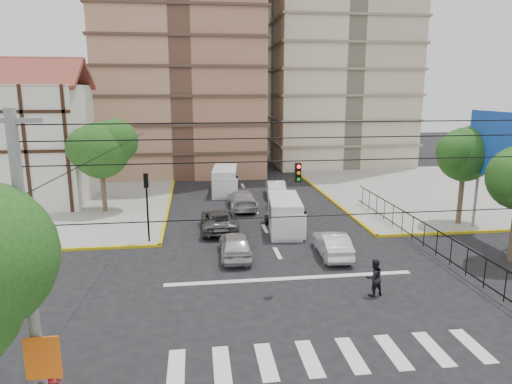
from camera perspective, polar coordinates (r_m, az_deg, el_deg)
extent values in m
plane|color=black|center=(23.09, 4.96, -11.88)|extent=(160.00, 160.00, 0.00)
cube|color=gray|center=(44.31, -27.59, -1.21)|extent=(26.00, 26.00, 0.15)
cube|color=gray|center=(48.37, 23.30, 0.25)|extent=(26.00, 26.00, 0.15)
cube|color=silver|center=(17.98, 9.34, -19.64)|extent=(12.00, 2.40, 0.01)
cube|color=silver|center=(24.16, 4.34, -10.71)|extent=(13.00, 0.40, 0.01)
cube|color=silver|center=(43.19, -27.00, 5.18)|extent=(10.00, 8.00, 10.00)
cube|color=maroon|center=(41.18, -28.70, 12.97)|extent=(10.80, 4.25, 2.65)
cube|color=maroon|center=(44.76, -26.96, 12.99)|extent=(10.80, 4.25, 2.65)
cylinder|color=slate|center=(35.15, 25.75, -0.83)|extent=(0.20, 0.20, 4.00)
cube|color=silver|center=(32.90, 28.30, 5.17)|extent=(0.25, 6.00, 4.00)
cube|color=blue|center=(32.79, 28.01, 5.17)|extent=(0.08, 6.20, 4.20)
cylinder|color=#473828|center=(35.68, 24.22, -0.35)|extent=(0.36, 0.36, 4.48)
sphere|color=#1B4914|center=(35.20, 24.65, 4.28)|extent=(3.80, 3.80, 3.80)
sphere|color=#1B4914|center=(35.90, 25.77, 5.24)|extent=(3.04, 3.04, 3.04)
sphere|color=#1B4914|center=(34.53, 23.87, 4.53)|extent=(2.85, 2.85, 2.85)
cylinder|color=#473828|center=(37.96, -18.52, 0.61)|extent=(0.36, 0.36, 4.20)
sphere|color=#1B4914|center=(37.49, -18.83, 4.96)|extent=(4.40, 4.40, 4.40)
sphere|color=#1B4914|center=(37.52, -17.16, 6.09)|extent=(3.52, 3.52, 3.52)
sphere|color=#1B4914|center=(37.36, -20.27, 5.17)|extent=(3.30, 3.30, 3.30)
cylinder|color=black|center=(29.47, -13.37, -2.80)|extent=(0.12, 0.12, 3.50)
cube|color=black|center=(28.98, -13.59, 1.40)|extent=(0.28, 0.22, 0.90)
sphere|color=#FF0C0C|center=(28.93, -13.62, 1.98)|extent=(0.17, 0.17, 0.17)
cube|color=black|center=(21.36, 5.25, 2.44)|extent=(0.28, 0.22, 0.90)
cylinder|color=black|center=(12.85, 14.18, -2.65)|extent=(18.00, 0.03, 0.03)
cylinder|color=slate|center=(13.21, -26.41, -10.54)|extent=(0.28, 0.28, 9.00)
cube|color=slate|center=(12.29, -28.32, 7.87)|extent=(1.40, 0.12, 0.12)
cube|color=#E5590C|center=(13.76, -25.11, -18.29)|extent=(0.90, 0.06, 1.20)
cube|color=silver|center=(31.60, 3.56, -2.81)|extent=(2.58, 5.28, 2.34)
cube|color=silver|center=(29.73, 4.31, -4.12)|extent=(2.06, 1.43, 1.63)
cube|color=black|center=(29.24, 4.47, -3.27)|extent=(1.88, 0.31, 0.92)
cylinder|color=black|center=(30.13, 2.32, -5.18)|extent=(0.25, 0.71, 0.71)
cylinder|color=black|center=(30.51, 5.92, -5.01)|extent=(0.25, 0.71, 0.71)
cylinder|color=black|center=(33.20, 1.36, -3.49)|extent=(0.25, 0.71, 0.71)
cylinder|color=black|center=(33.55, 4.63, -3.35)|extent=(0.25, 0.71, 0.71)
cube|color=silver|center=(43.12, -3.90, 1.43)|extent=(2.70, 5.55, 2.46)
cube|color=silver|center=(41.06, -3.70, 0.64)|extent=(2.16, 1.49, 1.71)
cube|color=black|center=(40.57, -3.67, 1.35)|extent=(1.98, 0.31, 0.96)
cylinder|color=black|center=(41.57, -5.12, -0.21)|extent=(0.25, 0.75, 0.75)
cylinder|color=black|center=(41.70, -2.33, -0.13)|extent=(0.25, 0.75, 0.75)
cylinder|color=black|center=(44.91, -5.32, 0.74)|extent=(0.25, 0.75, 0.75)
cylinder|color=black|center=(45.03, -2.74, 0.82)|extent=(0.25, 0.75, 0.75)
imported|color=#BDBCC1|center=(26.82, -2.61, -6.55)|extent=(1.88, 4.50, 1.52)
imported|color=silver|center=(27.31, 9.50, -6.44)|extent=(1.75, 4.46, 1.45)
imported|color=#515458|center=(31.90, -4.64, -3.50)|extent=(2.44, 5.28, 1.47)
imported|color=#BABBBF|center=(37.63, -1.75, -0.91)|extent=(2.23, 5.32, 1.54)
imported|color=#242426|center=(36.68, 3.25, -1.41)|extent=(2.03, 4.17, 1.37)
imported|color=silver|center=(41.97, 2.43, 0.49)|extent=(1.99, 4.75, 1.53)
imported|color=black|center=(22.61, 14.54, -10.30)|extent=(1.02, 0.88, 1.81)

